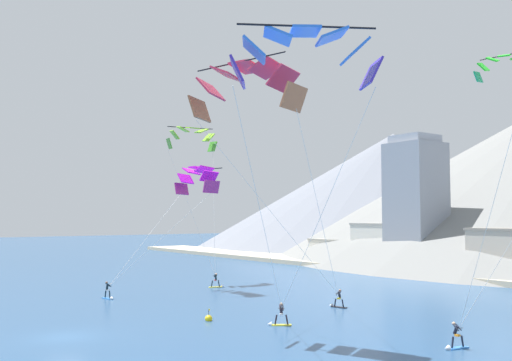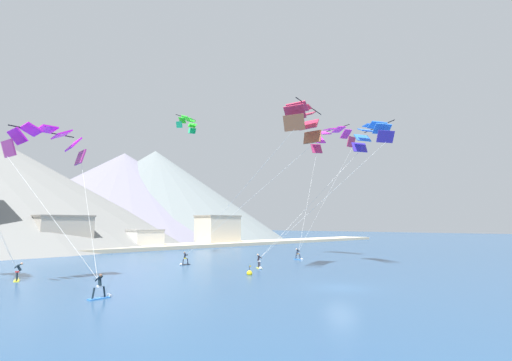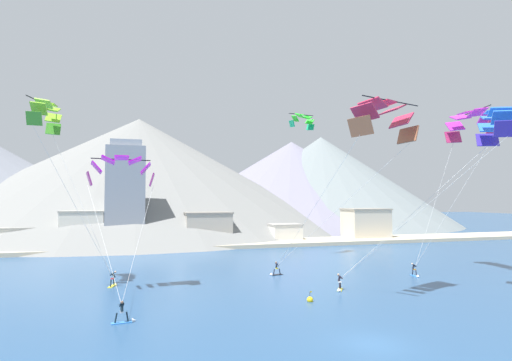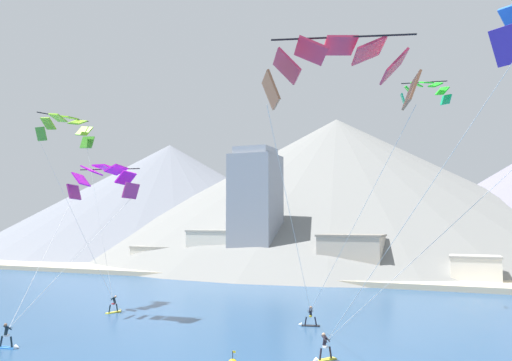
{
  "view_description": "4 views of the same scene",
  "coord_description": "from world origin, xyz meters",
  "px_view_note": "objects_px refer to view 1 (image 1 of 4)",
  "views": [
    {
      "loc": [
        37.74,
        -11.94,
        7.78
      ],
      "look_at": [
        3.55,
        12.71,
        10.51
      ],
      "focal_mm": 40.0,
      "sensor_mm": 36.0,
      "label": 1
    },
    {
      "loc": [
        -27.07,
        -17.75,
        4.94
      ],
      "look_at": [
        2.17,
        11.45,
        9.44
      ],
      "focal_mm": 28.0,
      "sensor_mm": 36.0,
      "label": 2
    },
    {
      "loc": [
        -14.0,
        -22.31,
        9.08
      ],
      "look_at": [
        -2.43,
        18.0,
        10.98
      ],
      "focal_mm": 28.0,
      "sensor_mm": 36.0,
      "label": 3
    },
    {
      "loc": [
        12.75,
        -16.38,
        8.45
      ],
      "look_at": [
        -0.72,
        16.95,
        11.32
      ],
      "focal_mm": 35.0,
      "sensor_mm": 36.0,
      "label": 4
    }
  ],
  "objects_px": {
    "kitesurfer_far_right": "(454,341)",
    "parafoil_kite_mid_center": "(197,177)",
    "parafoil_kite_far_left": "(192,136)",
    "parafoil_kite_distant_high_outer": "(504,64)",
    "kitesurfer_near_lead": "(337,302)",
    "race_marker_buoy": "(209,319)",
    "parafoil_kite_near_trail": "(305,52)",
    "kitesurfer_mid_center": "(109,294)",
    "parafoil_kite_near_lead": "(246,84)",
    "kitesurfer_near_trail": "(278,319)",
    "kitesurfer_far_left": "(217,283)"
  },
  "relations": [
    {
      "from": "kitesurfer_far_right",
      "to": "parafoil_kite_near_trail",
      "type": "relative_size",
      "value": 0.11
    },
    {
      "from": "kitesurfer_far_left",
      "to": "kitesurfer_far_right",
      "type": "xyz_separation_m",
      "value": [
        33.5,
        -4.36,
        -0.04
      ]
    },
    {
      "from": "kitesurfer_mid_center",
      "to": "parafoil_kite_near_trail",
      "type": "xyz_separation_m",
      "value": [
        31.89,
        -2.69,
        15.42
      ]
    },
    {
      "from": "parafoil_kite_near_lead",
      "to": "parafoil_kite_mid_center",
      "type": "relative_size",
      "value": 1.39
    },
    {
      "from": "kitesurfer_near_lead",
      "to": "parafoil_kite_far_left",
      "type": "relative_size",
      "value": 0.1
    },
    {
      "from": "kitesurfer_mid_center",
      "to": "parafoil_kite_near_lead",
      "type": "relative_size",
      "value": 0.11
    },
    {
      "from": "kitesurfer_near_trail",
      "to": "kitesurfer_far_right",
      "type": "height_order",
      "value": "kitesurfer_near_trail"
    },
    {
      "from": "kitesurfer_far_right",
      "to": "parafoil_kite_far_left",
      "type": "xyz_separation_m",
      "value": [
        -40.23,
        4.77,
        17.32
      ]
    },
    {
      "from": "kitesurfer_near_lead",
      "to": "parafoil_kite_far_left",
      "type": "xyz_separation_m",
      "value": [
        -24.78,
        -0.53,
        17.31
      ]
    },
    {
      "from": "kitesurfer_far_right",
      "to": "parafoil_kite_near_trail",
      "type": "xyz_separation_m",
      "value": [
        0.02,
        -11.56,
        15.48
      ]
    },
    {
      "from": "kitesurfer_far_left",
      "to": "parafoil_kite_near_lead",
      "type": "height_order",
      "value": "parafoil_kite_near_lead"
    },
    {
      "from": "kitesurfer_near_lead",
      "to": "race_marker_buoy",
      "type": "distance_m",
      "value": 12.4
    },
    {
      "from": "kitesurfer_mid_center",
      "to": "parafoil_kite_mid_center",
      "type": "xyz_separation_m",
      "value": [
        -0.86,
        10.09,
        11.61
      ]
    },
    {
      "from": "kitesurfer_mid_center",
      "to": "kitesurfer_far_left",
      "type": "distance_m",
      "value": 13.33
    },
    {
      "from": "kitesurfer_near_trail",
      "to": "kitesurfer_mid_center",
      "type": "xyz_separation_m",
      "value": [
        -20.0,
        -4.92,
        0.02
      ]
    },
    {
      "from": "kitesurfer_near_lead",
      "to": "kitesurfer_near_trail",
      "type": "relative_size",
      "value": 1.06
    },
    {
      "from": "parafoil_kite_near_lead",
      "to": "kitesurfer_near_trail",
      "type": "bearing_deg",
      "value": 117.13
    },
    {
      "from": "parafoil_kite_near_trail",
      "to": "kitesurfer_near_lead",
      "type": "bearing_deg",
      "value": 132.56
    },
    {
      "from": "parafoil_kite_distant_high_outer",
      "to": "kitesurfer_near_lead",
      "type": "bearing_deg",
      "value": -125.45
    },
    {
      "from": "kitesurfer_mid_center",
      "to": "race_marker_buoy",
      "type": "bearing_deg",
      "value": 6.69
    },
    {
      "from": "parafoil_kite_near_trail",
      "to": "kitesurfer_mid_center",
      "type": "bearing_deg",
      "value": 175.19
    },
    {
      "from": "race_marker_buoy",
      "to": "kitesurfer_near_lead",
      "type": "bearing_deg",
      "value": 85.6
    },
    {
      "from": "kitesurfer_far_right",
      "to": "parafoil_kite_mid_center",
      "type": "height_order",
      "value": "parafoil_kite_mid_center"
    },
    {
      "from": "parafoil_kite_near_trail",
      "to": "parafoil_kite_distant_high_outer",
      "type": "distance_m",
      "value": 30.47
    },
    {
      "from": "race_marker_buoy",
      "to": "parafoil_kite_near_lead",
      "type": "bearing_deg",
      "value": -11.1
    },
    {
      "from": "parafoil_kite_near_lead",
      "to": "parafoil_kite_far_left",
      "type": "height_order",
      "value": "parafoil_kite_far_left"
    },
    {
      "from": "parafoil_kite_far_left",
      "to": "parafoil_kite_near_lead",
      "type": "bearing_deg",
      "value": -23.25
    },
    {
      "from": "kitesurfer_near_lead",
      "to": "kitesurfer_mid_center",
      "type": "height_order",
      "value": "kitesurfer_mid_center"
    },
    {
      "from": "kitesurfer_far_right",
      "to": "parafoil_kite_near_trail",
      "type": "distance_m",
      "value": 19.32
    },
    {
      "from": "kitesurfer_near_trail",
      "to": "kitesurfer_far_right",
      "type": "xyz_separation_m",
      "value": [
        11.87,
        3.95,
        -0.04
      ]
    },
    {
      "from": "kitesurfer_far_left",
      "to": "kitesurfer_near_trail",
      "type": "bearing_deg",
      "value": -21.02
    },
    {
      "from": "parafoil_kite_distant_high_outer",
      "to": "race_marker_buoy",
      "type": "relative_size",
      "value": 4.79
    },
    {
      "from": "kitesurfer_near_lead",
      "to": "parafoil_kite_far_left",
      "type": "height_order",
      "value": "parafoil_kite_far_left"
    },
    {
      "from": "kitesurfer_far_left",
      "to": "parafoil_kite_near_lead",
      "type": "distance_m",
      "value": 31.51
    },
    {
      "from": "kitesurfer_mid_center",
      "to": "kitesurfer_far_right",
      "type": "bearing_deg",
      "value": 15.56
    },
    {
      "from": "kitesurfer_far_left",
      "to": "kitesurfer_far_right",
      "type": "bearing_deg",
      "value": -7.41
    },
    {
      "from": "parafoil_kite_mid_center",
      "to": "parafoil_kite_distant_high_outer",
      "type": "xyz_separation_m",
      "value": [
        26.07,
        16.43,
        9.35
      ]
    },
    {
      "from": "kitesurfer_near_trail",
      "to": "parafoil_kite_far_left",
      "type": "distance_m",
      "value": 34.34
    },
    {
      "from": "kitesurfer_near_lead",
      "to": "parafoil_kite_near_trail",
      "type": "bearing_deg",
      "value": -47.44
    },
    {
      "from": "parafoil_kite_near_lead",
      "to": "parafoil_kite_far_left",
      "type": "bearing_deg",
      "value": 156.75
    },
    {
      "from": "parafoil_kite_far_left",
      "to": "parafoil_kite_distant_high_outer",
      "type": "xyz_separation_m",
      "value": [
        33.57,
        12.88,
        3.7
      ]
    },
    {
      "from": "parafoil_kite_near_trail",
      "to": "parafoil_kite_mid_center",
      "type": "relative_size",
      "value": 1.31
    },
    {
      "from": "parafoil_kite_far_left",
      "to": "parafoil_kite_distant_high_outer",
      "type": "distance_m",
      "value": 36.15
    },
    {
      "from": "kitesurfer_near_lead",
      "to": "race_marker_buoy",
      "type": "height_order",
      "value": "kitesurfer_near_lead"
    },
    {
      "from": "parafoil_kite_near_lead",
      "to": "parafoil_kite_near_trail",
      "type": "height_order",
      "value": "parafoil_kite_near_lead"
    },
    {
      "from": "kitesurfer_far_left",
      "to": "race_marker_buoy",
      "type": "distance_m",
      "value": 20.56
    },
    {
      "from": "kitesurfer_mid_center",
      "to": "parafoil_kite_mid_center",
      "type": "distance_m",
      "value": 15.41
    },
    {
      "from": "kitesurfer_far_right",
      "to": "race_marker_buoy",
      "type": "xyz_separation_m",
      "value": [
        -16.41,
        -7.06,
        -0.27
      ]
    },
    {
      "from": "kitesurfer_far_right",
      "to": "race_marker_buoy",
      "type": "height_order",
      "value": "kitesurfer_far_right"
    },
    {
      "from": "kitesurfer_mid_center",
      "to": "kitesurfer_far_right",
      "type": "distance_m",
      "value": 33.08
    }
  ]
}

